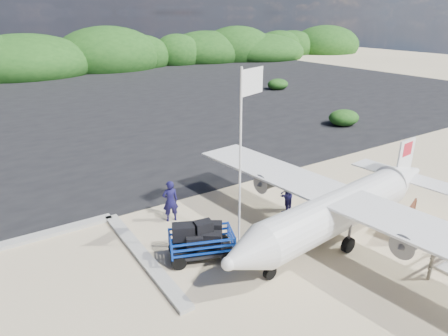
% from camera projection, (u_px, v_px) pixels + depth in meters
% --- Properties ---
extents(ground, '(160.00, 160.00, 0.00)m').
position_uv_depth(ground, '(264.00, 239.00, 15.72)').
color(ground, beige).
extents(asphalt_apron, '(90.00, 50.00, 0.04)m').
position_uv_depth(asphalt_apron, '(72.00, 104.00, 39.08)').
color(asphalt_apron, '#B2B2B2').
rests_on(asphalt_apron, ground).
extents(lagoon, '(9.00, 7.00, 0.40)m').
position_uv_depth(lagoon, '(5.00, 303.00, 12.28)').
color(lagoon, '#B2B2B2').
rests_on(lagoon, ground).
extents(vegetation_band, '(124.00, 8.00, 4.40)m').
position_uv_depth(vegetation_band, '(29.00, 74.00, 58.55)').
color(vegetation_band, '#B2B2B2').
rests_on(vegetation_band, ground).
extents(baggage_cart, '(2.82, 2.21, 1.24)m').
position_uv_depth(baggage_cart, '(202.00, 258.00, 14.52)').
color(baggage_cart, '#0B36B2').
rests_on(baggage_cart, ground).
extents(flagpole, '(1.46, 1.00, 6.73)m').
position_uv_depth(flagpole, '(239.00, 247.00, 15.21)').
color(flagpole, white).
rests_on(flagpole, ground).
extents(signboard, '(1.70, 0.76, 1.44)m').
position_uv_depth(signboard, '(405.00, 237.00, 15.86)').
color(signboard, brown).
rests_on(signboard, ground).
extents(crew_a, '(0.75, 0.58, 1.84)m').
position_uv_depth(crew_a, '(170.00, 201.00, 16.82)').
color(crew_a, '#141142').
rests_on(crew_a, ground).
extents(crew_b, '(0.94, 0.84, 1.60)m').
position_uv_depth(crew_b, '(285.00, 194.00, 17.72)').
color(crew_b, '#141142').
rests_on(crew_b, ground).
extents(aircraft_large, '(15.22, 15.22, 4.16)m').
position_uv_depth(aircraft_large, '(287.00, 105.00, 38.62)').
color(aircraft_large, '#B2B2B2').
rests_on(aircraft_large, ground).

